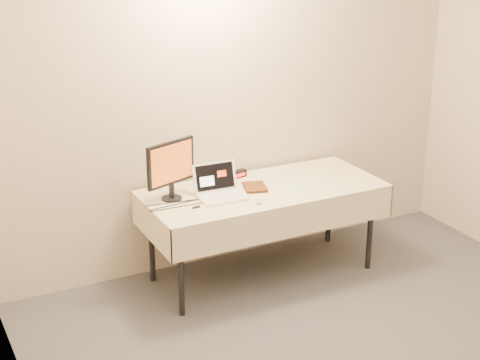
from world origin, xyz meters
name	(u,v)px	position (x,y,z in m)	size (l,w,h in m)	color
back_wall	(237,98)	(0.00, 2.50, 1.35)	(4.00, 0.10, 2.70)	beige
table	(263,196)	(0.00, 2.05, 0.68)	(1.86, 0.81, 0.74)	black
laptop	(219,189)	(-0.37, 2.05, 0.80)	(0.35, 0.31, 0.24)	white
monitor	(171,166)	(-0.71, 2.15, 1.00)	(0.42, 0.19, 0.45)	black
book	(244,175)	(-0.14, 2.09, 0.85)	(0.17, 0.02, 0.22)	brown
alarm_clock	(238,174)	(-0.06, 2.35, 0.77)	(0.14, 0.08, 0.06)	black
clicker	(258,201)	(-0.18, 1.80, 0.75)	(0.04, 0.09, 0.02)	silver
paper_form	(293,188)	(0.20, 1.94, 0.74)	(0.11, 0.27, 0.00)	#B8E8BB
usb_dongle	(196,207)	(-0.62, 1.91, 0.74)	(0.06, 0.02, 0.01)	black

